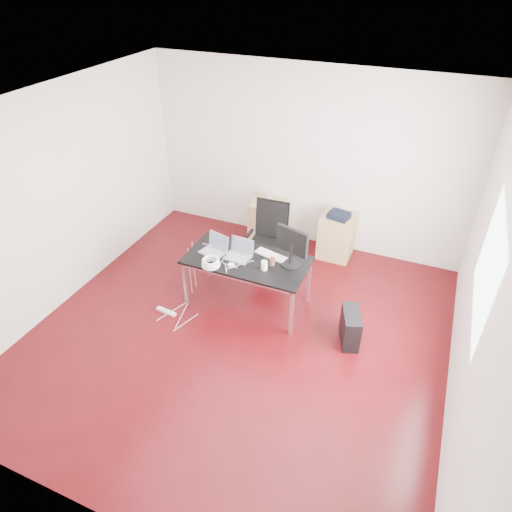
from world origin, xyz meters
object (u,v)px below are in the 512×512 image
at_px(desk, 247,263).
at_px(office_chair, 268,236).
at_px(pc_tower, 350,327).
at_px(filing_cabinet_right, 337,236).
at_px(filing_cabinet_left, 267,221).

bearing_deg(desk, office_chair, 92.02).
bearing_deg(desk, pc_tower, -6.75).
distance_m(desk, filing_cabinet_right, 1.85).
relative_size(filing_cabinet_left, pc_tower, 1.56).
bearing_deg(filing_cabinet_right, filing_cabinet_left, 180.00).
bearing_deg(filing_cabinet_right, pc_tower, -69.97).
xyz_separation_m(office_chair, pc_tower, (1.49, -1.00, -0.39)).
height_order(office_chair, filing_cabinet_left, office_chair).
distance_m(office_chair, filing_cabinet_left, 0.91).
relative_size(desk, pc_tower, 3.56).
bearing_deg(office_chair, pc_tower, -36.14).
bearing_deg(office_chair, filing_cabinet_right, 41.92).
height_order(desk, filing_cabinet_left, desk).
bearing_deg(pc_tower, office_chair, 126.40).
relative_size(office_chair, pc_tower, 2.40).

